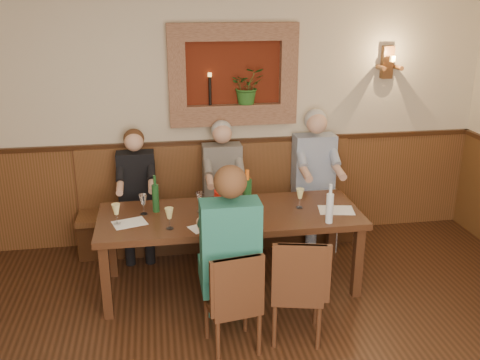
% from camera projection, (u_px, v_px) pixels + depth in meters
% --- Properties ---
extents(room_shell, '(6.04, 6.04, 2.82)m').
position_uv_depth(room_shell, '(279.00, 148.00, 2.81)').
color(room_shell, beige).
rests_on(room_shell, ground).
extents(wainscoting, '(6.02, 6.02, 1.15)m').
position_uv_depth(wainscoting, '(274.00, 355.00, 3.24)').
color(wainscoting, '#543618').
rests_on(wainscoting, ground).
extents(wall_niche, '(1.36, 0.30, 1.06)m').
position_uv_depth(wall_niche, '(237.00, 79.00, 5.62)').
color(wall_niche, '#561B0C').
rests_on(wall_niche, ground).
extents(wall_sconce, '(0.25, 0.20, 0.35)m').
position_uv_depth(wall_sconce, '(388.00, 63.00, 5.81)').
color(wall_sconce, '#543618').
rests_on(wall_sconce, ground).
extents(dining_table, '(2.40, 0.90, 0.75)m').
position_uv_depth(dining_table, '(230.00, 221.00, 4.94)').
color(dining_table, '#3A2411').
rests_on(dining_table, ground).
extents(bench, '(3.00, 0.45, 1.11)m').
position_uv_depth(bench, '(218.00, 216.00, 5.93)').
color(bench, '#381E0F').
rests_on(bench, ground).
extents(chair_near_left, '(0.44, 0.44, 0.87)m').
position_uv_depth(chair_near_left, '(233.00, 320.00, 4.16)').
color(chair_near_left, '#3A2411').
rests_on(chair_near_left, ground).
extents(chair_near_right, '(0.48, 0.48, 0.91)m').
position_uv_depth(chair_near_right, '(296.00, 308.00, 4.30)').
color(chair_near_right, '#3A2411').
rests_on(chair_near_right, ground).
extents(person_bench_left, '(0.39, 0.48, 1.35)m').
position_uv_depth(person_bench_left, '(138.00, 205.00, 5.63)').
color(person_bench_left, black).
rests_on(person_bench_left, ground).
extents(person_bench_mid, '(0.41, 0.51, 1.41)m').
position_uv_depth(person_bench_mid, '(224.00, 197.00, 5.75)').
color(person_bench_mid, '#524E4B').
rests_on(person_bench_mid, ground).
extents(person_bench_right, '(0.45, 0.55, 1.49)m').
position_uv_depth(person_bench_right, '(315.00, 189.00, 5.89)').
color(person_bench_right, navy).
rests_on(person_bench_right, ground).
extents(person_chair_front, '(0.45, 0.55, 1.49)m').
position_uv_depth(person_chair_front, '(229.00, 267.00, 4.21)').
color(person_chair_front, '#1A4C5C').
rests_on(person_chair_front, ground).
extents(spittoon_bucket, '(0.27, 0.27, 0.27)m').
position_uv_depth(spittoon_bucket, '(228.00, 205.00, 4.74)').
color(spittoon_bucket, red).
rests_on(spittoon_bucket, dining_table).
extents(wine_bottle_green_a, '(0.10, 0.10, 0.45)m').
position_uv_depth(wine_bottle_green_a, '(247.00, 198.00, 4.76)').
color(wine_bottle_green_a, '#19471E').
rests_on(wine_bottle_green_a, dining_table).
extents(wine_bottle_green_b, '(0.07, 0.07, 0.35)m').
position_uv_depth(wine_bottle_green_b, '(156.00, 197.00, 4.90)').
color(wine_bottle_green_b, '#19471E').
rests_on(wine_bottle_green_b, dining_table).
extents(water_bottle, '(0.07, 0.07, 0.36)m').
position_uv_depth(water_bottle, '(330.00, 207.00, 4.66)').
color(water_bottle, silver).
rests_on(water_bottle, dining_table).
extents(tasting_sheet_a, '(0.33, 0.28, 0.00)m').
position_uv_depth(tasting_sheet_a, '(130.00, 223.00, 4.70)').
color(tasting_sheet_a, white).
rests_on(tasting_sheet_a, dining_table).
extents(tasting_sheet_b, '(0.30, 0.26, 0.00)m').
position_uv_depth(tasting_sheet_b, '(235.00, 219.00, 4.78)').
color(tasting_sheet_b, white).
rests_on(tasting_sheet_b, dining_table).
extents(tasting_sheet_c, '(0.36, 0.28, 0.00)m').
position_uv_depth(tasting_sheet_c, '(336.00, 210.00, 4.98)').
color(tasting_sheet_c, white).
rests_on(tasting_sheet_c, dining_table).
extents(tasting_sheet_d, '(0.30, 0.26, 0.00)m').
position_uv_depth(tasting_sheet_d, '(204.00, 227.00, 4.61)').
color(tasting_sheet_d, white).
rests_on(tasting_sheet_d, dining_table).
extents(wine_glass_0, '(0.08, 0.08, 0.19)m').
position_uv_depth(wine_glass_0, '(220.00, 212.00, 4.70)').
color(wine_glass_0, '#E6DE89').
rests_on(wine_glass_0, dining_table).
extents(wine_glass_1, '(0.08, 0.08, 0.19)m').
position_uv_depth(wine_glass_1, '(200.00, 202.00, 4.91)').
color(wine_glass_1, white).
rests_on(wine_glass_1, dining_table).
extents(wine_glass_2, '(0.08, 0.08, 0.19)m').
position_uv_depth(wine_glass_2, '(248.00, 198.00, 5.01)').
color(wine_glass_2, '#E6DE89').
rests_on(wine_glass_2, dining_table).
extents(wine_glass_3, '(0.08, 0.08, 0.19)m').
position_uv_depth(wine_glass_3, '(116.00, 214.00, 4.64)').
color(wine_glass_3, '#E6DE89').
rests_on(wine_glass_3, dining_table).
extents(wine_glass_4, '(0.08, 0.08, 0.19)m').
position_uv_depth(wine_glass_4, '(300.00, 198.00, 5.00)').
color(wine_glass_4, '#E6DE89').
rests_on(wine_glass_4, dining_table).
extents(wine_glass_5, '(0.08, 0.08, 0.19)m').
position_uv_depth(wine_glass_5, '(214.00, 218.00, 4.57)').
color(wine_glass_5, '#E6DE89').
rests_on(wine_glass_5, dining_table).
extents(wine_glass_6, '(0.08, 0.08, 0.19)m').
position_uv_depth(wine_glass_6, '(143.00, 204.00, 4.86)').
color(wine_glass_6, white).
rests_on(wine_glass_6, dining_table).
extents(wine_glass_7, '(0.08, 0.08, 0.19)m').
position_uv_depth(wine_glass_7, '(169.00, 218.00, 4.55)').
color(wine_glass_7, '#E6DE89').
rests_on(wine_glass_7, dining_table).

